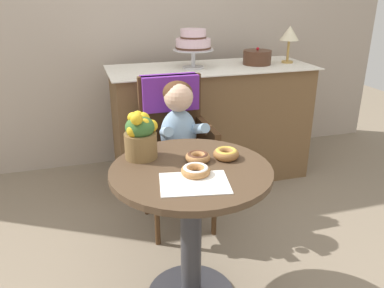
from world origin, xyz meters
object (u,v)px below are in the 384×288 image
at_px(cafe_table, 191,210).
at_px(table_lamp, 290,35).
at_px(donut_side, 195,170).
at_px(donut_front, 198,157).
at_px(seated_child, 180,130).
at_px(tiered_cake_stand, 193,43).
at_px(flower_vase, 140,135).
at_px(donut_mid, 226,153).
at_px(wicker_chair, 174,128).
at_px(round_layer_cake, 257,57).

xyz_separation_m(cafe_table, table_lamp, (1.18, 1.29, 0.61)).
bearing_deg(donut_side, donut_front, 67.47).
xyz_separation_m(seated_child, tiered_cake_stand, (0.29, 0.70, 0.41)).
xyz_separation_m(flower_vase, tiered_cake_stand, (0.59, 1.12, 0.25)).
relative_size(seated_child, donut_side, 5.82).
relative_size(donut_mid, table_lamp, 0.42).
relative_size(wicker_chair, seated_child, 1.31).
bearing_deg(round_layer_cake, flower_vase, -134.75).
height_order(wicker_chair, round_layer_cake, round_layer_cake).
distance_m(donut_mid, table_lamp, 1.63).
bearing_deg(seated_child, donut_mid, -82.28).
bearing_deg(tiered_cake_stand, cafe_table, -107.27).
distance_m(donut_front, round_layer_cake, 1.52).
relative_size(flower_vase, tiered_cake_stand, 0.77).
bearing_deg(wicker_chair, flower_vase, -121.89).
xyz_separation_m(donut_front, table_lamp, (1.13, 1.23, 0.38)).
bearing_deg(seated_child, donut_side, -99.80).
height_order(donut_mid, round_layer_cake, round_layer_cake).
bearing_deg(seated_child, wicker_chair, 90.00).
bearing_deg(cafe_table, wicker_chair, 81.56).
relative_size(seated_child, donut_front, 6.39).
height_order(wicker_chair, table_lamp, table_lamp).
height_order(cafe_table, donut_front, donut_front).
bearing_deg(seated_child, table_lamp, 32.82).
xyz_separation_m(donut_front, flower_vase, (-0.24, 0.11, 0.09)).
relative_size(donut_front, tiered_cake_stand, 0.38).
relative_size(seated_child, flower_vase, 3.13).
relative_size(donut_front, table_lamp, 0.40).
xyz_separation_m(cafe_table, wicker_chair, (0.11, 0.76, 0.13)).
xyz_separation_m(donut_side, flower_vase, (-0.18, 0.25, 0.09)).
bearing_deg(table_lamp, donut_front, -132.67).
bearing_deg(seated_child, donut_front, -96.47).
distance_m(cafe_table, wicker_chair, 0.78).
bearing_deg(table_lamp, donut_mid, -128.90).
height_order(cafe_table, wicker_chair, wicker_chair).
bearing_deg(cafe_table, donut_side, -92.95).
bearing_deg(round_layer_cake, wicker_chair, -146.30).
height_order(cafe_table, round_layer_cake, round_layer_cake).
bearing_deg(wicker_chair, cafe_table, -102.97).
bearing_deg(round_layer_cake, cafe_table, -125.43).
relative_size(tiered_cake_stand, table_lamp, 1.05).
height_order(donut_side, flower_vase, flower_vase).
height_order(donut_front, donut_mid, donut_mid).
distance_m(wicker_chair, donut_front, 0.70).
relative_size(cafe_table, table_lamp, 2.53).
height_order(tiered_cake_stand, table_lamp, table_lamp).
bearing_deg(table_lamp, round_layer_cake, 179.16).
bearing_deg(donut_side, seated_child, 80.20).
bearing_deg(donut_side, tiered_cake_stand, 73.42).
bearing_deg(cafe_table, round_layer_cake, 54.57).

